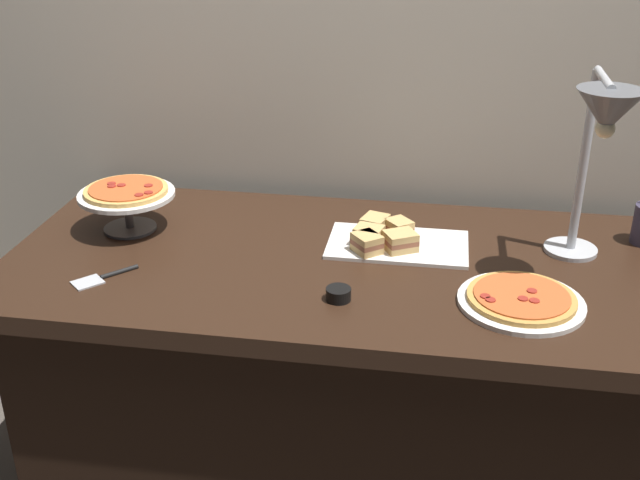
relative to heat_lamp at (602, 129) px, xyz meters
name	(u,v)px	position (x,y,z in m)	size (l,w,h in m)	color
back_wall	(388,53)	(-0.54, 0.51, 0.05)	(4.40, 0.04, 2.40)	beige
buffet_table	(362,379)	(-0.54, 0.01, -0.76)	(1.90, 0.84, 0.76)	black
heat_lamp	(602,129)	(0.00, 0.00, 0.00)	(0.15, 0.34, 0.50)	#B7BABF
pizza_plate_front	(521,300)	(-0.15, -0.16, -0.37)	(0.30, 0.30, 0.03)	white
pizza_plate_center	(127,196)	(-1.22, 0.10, -0.29)	(0.27, 0.27, 0.13)	#595B60
sandwich_platter	(389,239)	(-0.48, 0.11, -0.36)	(0.38, 0.23, 0.06)	white
sauce_cup_near	(338,294)	(-0.58, -0.20, -0.37)	(0.06, 0.06, 0.03)	black
serving_spatula	(103,277)	(-1.17, -0.19, -0.38)	(0.14, 0.15, 0.01)	#B7BABF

